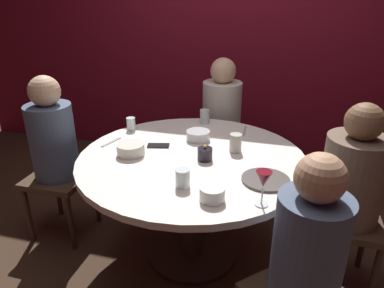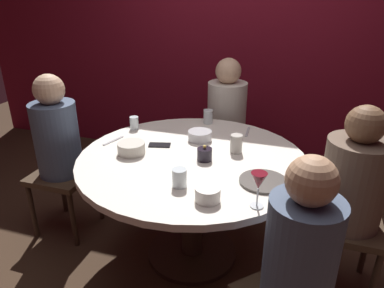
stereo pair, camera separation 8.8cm
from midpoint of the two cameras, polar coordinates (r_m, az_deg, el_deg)
ground_plane at (r=2.56m, az=1.03°, el=-17.16°), size 8.00×8.00×0.00m
back_wall at (r=3.55m, az=9.31°, el=17.27°), size 6.00×0.10×2.60m
dining_table at (r=2.22m, az=1.14°, el=-5.38°), size 1.38×1.38×0.74m
seated_diner_left at (r=2.59m, az=-20.03°, el=0.73°), size 0.40×0.40×1.18m
seated_diner_back at (r=3.01m, az=6.44°, el=5.16°), size 0.40×0.40×1.18m
seated_diner_right at (r=2.12m, az=25.64°, el=-5.78°), size 0.40×0.40×1.15m
seated_diner_front_right at (r=1.54m, az=18.67°, el=-16.75°), size 0.57×0.57×1.14m
candle_holder at (r=2.09m, az=3.24°, el=-1.66°), size 0.09×0.09×0.10m
wine_glass at (r=1.64m, az=12.20°, el=-6.08°), size 0.08×0.08×0.18m
dinner_plate at (r=1.91m, az=12.76°, el=-5.90°), size 0.26×0.26×0.01m
cell_phone at (r=2.30m, az=-4.16°, el=-0.17°), size 0.15×0.10×0.01m
bowl_serving_large at (r=2.37m, az=2.34°, el=1.36°), size 0.16×0.16×0.06m
bowl_salad_center at (r=2.20m, az=-8.63°, el=-0.67°), size 0.17×0.17×0.07m
bowl_small_white at (r=1.70m, az=4.02°, el=-8.07°), size 0.12×0.12×0.07m
cup_near_candle at (r=2.67m, az=3.54°, el=4.42°), size 0.07×0.07×0.10m
cup_by_left_diner at (r=2.20m, az=8.27°, el=0.03°), size 0.07×0.07×0.12m
cup_by_right_diner at (r=2.59m, az=-8.33°, el=3.37°), size 0.06×0.06×0.09m
cup_center_front at (r=1.81m, az=-0.64°, el=-5.49°), size 0.08×0.08×0.10m
fork_near_plate at (r=2.41m, az=-11.52°, el=0.52°), size 0.06×0.18×0.01m
knife_near_plate at (r=2.55m, az=9.91°, el=1.93°), size 0.03×0.18×0.01m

